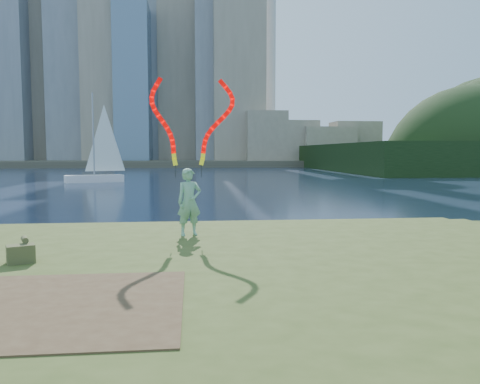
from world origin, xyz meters
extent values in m
plane|color=#17233B|center=(0.00, 0.00, 0.00)|extent=(320.00, 320.00, 0.00)
cube|color=#3A4A1A|center=(0.00, -2.50, 0.15)|extent=(20.00, 18.00, 0.30)
cube|color=#3A4A1A|center=(0.00, -2.20, 0.40)|extent=(17.00, 15.00, 0.30)
cube|color=#3A4A1A|center=(0.00, -2.00, 0.65)|extent=(14.00, 12.00, 0.30)
cube|color=#47331E|center=(-2.20, -3.20, 0.81)|extent=(3.20, 3.00, 0.02)
cube|color=#494435|center=(0.00, 95.00, 0.60)|extent=(320.00, 40.00, 1.20)
cylinder|color=silver|center=(18.00, 102.00, 30.20)|extent=(2.80, 2.80, 58.00)
imported|color=#237848|center=(-0.54, 1.74, 1.59)|extent=(0.66, 0.53, 1.57)
cylinder|color=black|center=(-0.85, 1.75, 2.30)|extent=(0.02, 0.02, 0.30)
cylinder|color=black|center=(-0.25, 1.94, 2.30)|extent=(0.02, 0.02, 0.30)
cube|color=#4B4F2C|center=(-3.48, -0.74, 0.96)|extent=(0.54, 0.46, 0.32)
cylinder|color=#4B4F2C|center=(-3.48, -0.52, 1.18)|extent=(0.22, 0.32, 0.11)
cube|color=white|center=(-9.47, 35.15, 0.31)|extent=(5.37, 3.44, 0.72)
cylinder|color=gray|center=(-9.47, 35.15, 4.30)|extent=(0.14, 0.14, 7.79)
camera|label=1|loc=(-0.47, -9.18, 2.74)|focal=35.00mm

